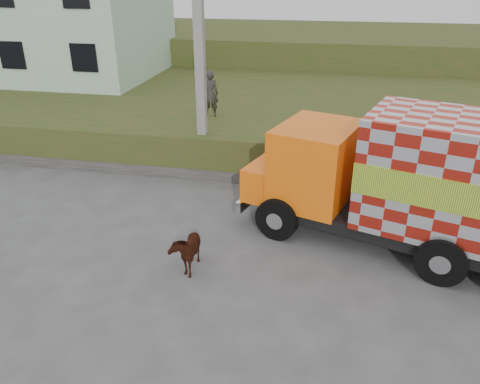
% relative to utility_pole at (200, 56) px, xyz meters
% --- Properties ---
extents(ground, '(120.00, 120.00, 0.00)m').
position_rel_utility_pole_xyz_m(ground, '(1.00, -4.60, -4.08)').
color(ground, '#474749').
rests_on(ground, ground).
extents(embankment, '(40.00, 12.00, 1.50)m').
position_rel_utility_pole_xyz_m(embankment, '(1.00, 5.40, -3.33)').
color(embankment, '#2B4517').
rests_on(embankment, ground).
extents(embankment_far, '(40.00, 12.00, 3.00)m').
position_rel_utility_pole_xyz_m(embankment_far, '(1.00, 17.40, -2.58)').
color(embankment_far, '#2B4517').
rests_on(embankment_far, ground).
extents(retaining_strip, '(16.00, 0.50, 0.40)m').
position_rel_utility_pole_xyz_m(retaining_strip, '(-1.00, -0.40, -3.88)').
color(retaining_strip, '#595651').
rests_on(retaining_strip, ground).
extents(building, '(10.00, 8.00, 6.00)m').
position_rel_utility_pole_xyz_m(building, '(-10.00, 8.40, 0.42)').
color(building, '#AECCAF').
rests_on(building, embankment).
extents(utility_pole, '(1.20, 0.30, 8.00)m').
position_rel_utility_pole_xyz_m(utility_pole, '(0.00, 0.00, 0.00)').
color(utility_pole, gray).
rests_on(utility_pole, ground).
extents(cargo_truck, '(8.44, 4.88, 3.59)m').
position_rel_utility_pole_xyz_m(cargo_truck, '(6.56, -3.69, -2.22)').
color(cargo_truck, black).
rests_on(cargo_truck, ground).
extents(cow, '(0.66, 1.30, 1.07)m').
position_rel_utility_pole_xyz_m(cow, '(1.13, -5.69, -3.54)').
color(cow, '#351D0D').
rests_on(cow, ground).
extents(pedestrian, '(0.71, 0.55, 1.73)m').
position_rel_utility_pole_xyz_m(pedestrian, '(-0.25, 2.08, -1.71)').
color(pedestrian, '#302E2B').
rests_on(pedestrian, embankment).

